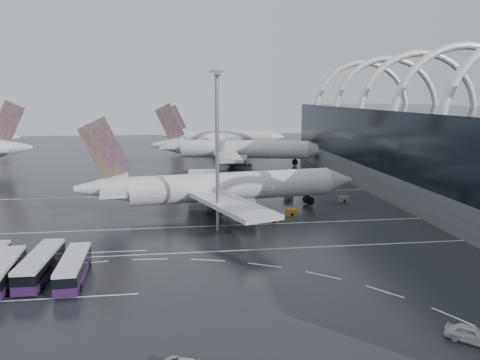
{
  "coord_description": "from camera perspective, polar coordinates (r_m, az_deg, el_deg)",
  "views": [
    {
      "loc": [
        -4.94,
        -69.66,
        23.5
      ],
      "look_at": [
        7.08,
        19.35,
        7.0
      ],
      "focal_mm": 35.0,
      "sensor_mm": 36.0,
      "label": 1
    }
  ],
  "objects": [
    {
      "name": "gse_cart_belly_b",
      "position": [
        105.5,
        5.91,
        -2.21
      ],
      "size": [
        2.03,
        1.2,
        1.11
      ],
      "primitive_type": "cube",
      "color": "slate",
      "rests_on": "ground"
    },
    {
      "name": "airliner_gate_c",
      "position": [
        206.11,
        -2.26,
        5.19
      ],
      "size": [
        53.89,
        49.55,
        19.19
      ],
      "rotation": [
        0.0,
        0.0,
        -0.09
      ],
      "color": "silver",
      "rests_on": "ground"
    },
    {
      "name": "bus_row_near_b",
      "position": [
        66.68,
        -26.91,
        -9.88
      ],
      "size": [
        3.55,
        12.4,
        3.02
      ],
      "rotation": [
        0.0,
        0.0,
        1.64
      ],
      "color": "#2E143E",
      "rests_on": "ground"
    },
    {
      "name": "gse_cart_belly_c",
      "position": [
        87.66,
        4.09,
        -4.76
      ],
      "size": [
        2.18,
        1.29,
        1.19
      ],
      "primitive_type": "cube",
      "color": "#AD6617",
      "rests_on": "ground"
    },
    {
      "name": "ground",
      "position": [
        73.68,
        -3.48,
        -8.21
      ],
      "size": [
        420.0,
        420.0,
        0.0
      ],
      "primitive_type": "plane",
      "color": "black",
      "rests_on": "ground"
    },
    {
      "name": "bus_row_near_d",
      "position": [
        64.47,
        -19.64,
        -10.01
      ],
      "size": [
        3.32,
        12.48,
        3.05
      ],
      "rotation": [
        0.0,
        0.0,
        1.61
      ],
      "color": "#2E143E",
      "rests_on": "ground"
    },
    {
      "name": "bus_bay_line_north",
      "position": [
        75.94,
        -22.06,
        -8.4
      ],
      "size": [
        28.0,
        0.25,
        0.01
      ],
      "primitive_type": "cube",
      "color": "silver",
      "rests_on": "ground"
    },
    {
      "name": "gse_cart_belly_d",
      "position": [
        106.62,
        12.53,
        -2.26
      ],
      "size": [
        2.13,
        1.26,
        1.16
      ],
      "primitive_type": "cube",
      "color": "slate",
      "rests_on": "ground"
    },
    {
      "name": "lane_marking_near",
      "position": [
        71.79,
        -3.36,
        -8.71
      ],
      "size": [
        120.0,
        0.25,
        0.01
      ],
      "primitive_type": "cube",
      "color": "silver",
      "rests_on": "ground"
    },
    {
      "name": "bus_bay_line_south",
      "position": [
        61.6,
        -25.76,
        -13.1
      ],
      "size": [
        28.0,
        0.25,
        0.01
      ],
      "primitive_type": "cube",
      "color": "silver",
      "rests_on": "ground"
    },
    {
      "name": "van_curve_b",
      "position": [
        52.22,
        26.39,
        -16.49
      ],
      "size": [
        4.77,
        4.68,
        1.62
      ],
      "primitive_type": "imported",
      "rotation": [
        0.0,
        0.0,
        0.81
      ],
      "color": "silver",
      "rests_on": "ground"
    },
    {
      "name": "lane_marking_mid",
      "position": [
        85.11,
        -4.09,
        -5.64
      ],
      "size": [
        120.0,
        0.25,
        0.01
      ],
      "primitive_type": "cube",
      "color": "silver",
      "rests_on": "ground"
    },
    {
      "name": "gse_cart_belly_a",
      "position": [
        93.07,
        6.3,
        -3.91
      ],
      "size": [
        2.12,
        1.26,
        1.16
      ],
      "primitive_type": "cube",
      "color": "#AD6617",
      "rests_on": "ground"
    },
    {
      "name": "bus_row_near_c",
      "position": [
        66.64,
        -23.16,
        -9.49
      ],
      "size": [
        3.46,
        13.21,
        3.23
      ],
      "rotation": [
        0.0,
        0.0,
        1.54
      ],
      "color": "#2E143E",
      "rests_on": "ground"
    },
    {
      "name": "floodlight_mast",
      "position": [
        79.6,
        -2.81,
        5.88
      ],
      "size": [
        2.1,
        2.1,
        27.39
      ],
      "color": "gray",
      "rests_on": "ground"
    },
    {
      "name": "lane_marking_far",
      "position": [
        112.25,
        -5.0,
        -1.71
      ],
      "size": [
        120.0,
        0.25,
        0.01
      ],
      "primitive_type": "cube",
      "color": "silver",
      "rests_on": "ground"
    },
    {
      "name": "airliner_main",
      "position": [
        94.63,
        -2.57,
        -0.94
      ],
      "size": [
        57.64,
        50.1,
        19.52
      ],
      "rotation": [
        0.0,
        0.0,
        0.14
      ],
      "color": "silver",
      "rests_on": "ground"
    },
    {
      "name": "airliner_gate_b",
      "position": [
        157.6,
        -0.59,
        3.72
      ],
      "size": [
        58.86,
        52.12,
        20.61
      ],
      "rotation": [
        0.0,
        0.0,
        -0.24
      ],
      "color": "silver",
      "rests_on": "ground"
    }
  ]
}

